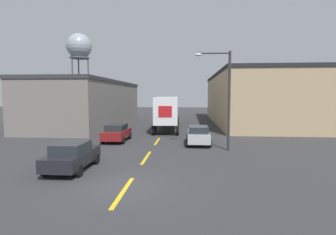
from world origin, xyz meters
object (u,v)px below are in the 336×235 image
(water_tower, at_px, (79,47))
(street_lamp, at_px, (225,93))
(parked_car_left_near, at_px, (72,156))
(parked_car_right_mid, at_px, (198,135))
(parked_car_left_far, at_px, (117,132))
(semi_truck, at_px, (168,110))

(water_tower, height_order, street_lamp, water_tower)
(water_tower, bearing_deg, parked_car_left_near, -67.85)
(parked_car_left_near, distance_m, parked_car_right_mid, 11.09)
(parked_car_left_far, distance_m, parked_car_right_mid, 7.41)
(parked_car_right_mid, bearing_deg, water_tower, 127.35)
(parked_car_left_near, distance_m, street_lamp, 11.55)
(semi_truck, bearing_deg, parked_car_left_near, -103.84)
(water_tower, xyz_separation_m, street_lamp, (24.85, -32.45, -9.49))
(street_lamp, bearing_deg, parked_car_left_far, 160.84)
(parked_car_left_near, relative_size, street_lamp, 0.56)
(parked_car_right_mid, bearing_deg, semi_truck, 108.05)
(street_lamp, bearing_deg, water_tower, 127.45)
(semi_truck, distance_m, parked_car_left_far, 10.57)
(water_tower, distance_m, street_lamp, 41.96)
(parked_car_left_far, xyz_separation_m, street_lamp, (9.20, -3.20, 3.57))
(water_tower, bearing_deg, parked_car_right_mid, -52.65)
(semi_truck, bearing_deg, street_lamp, -69.84)
(parked_car_left_near, relative_size, parked_car_right_mid, 1.00)
(parked_car_left_near, xyz_separation_m, water_tower, (-15.65, 38.45, 13.06))
(street_lamp, bearing_deg, parked_car_right_mid, 128.66)
(semi_truck, distance_m, parked_car_right_mid, 11.25)
(semi_truck, height_order, parked_car_left_far, semi_truck)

